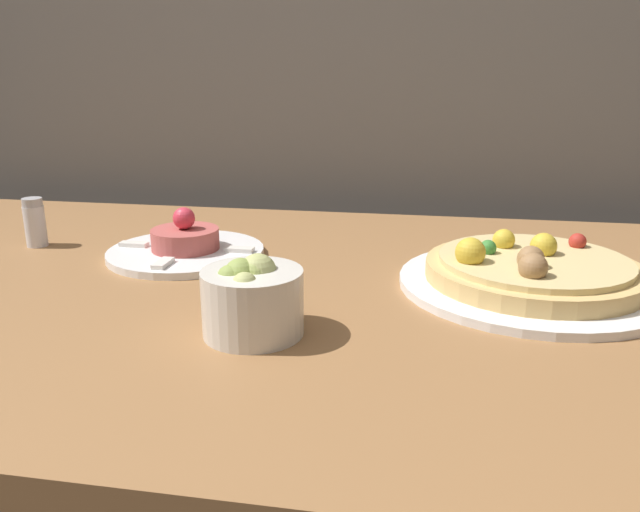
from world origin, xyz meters
TOP-DOWN VIEW (x-y plane):
  - dining_table at (0.00, 0.40)m, footprint 1.49×0.80m
  - pizza_plate at (0.33, 0.43)m, footprint 0.32×0.32m
  - tartare_plate at (-0.13, 0.49)m, footprint 0.22×0.22m
  - small_bowl at (0.04, 0.25)m, footprint 0.10×0.10m
  - salt_shaker at (-0.37, 0.50)m, footprint 0.03×0.03m

SIDE VIEW (x-z plane):
  - dining_table at x=0.00m, z-range 0.29..1.08m
  - tartare_plate at x=-0.13m, z-range 0.76..0.83m
  - pizza_plate at x=0.33m, z-range 0.77..0.83m
  - salt_shaker at x=-0.37m, z-range 0.78..0.85m
  - small_bowl at x=0.04m, z-range 0.78..0.86m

